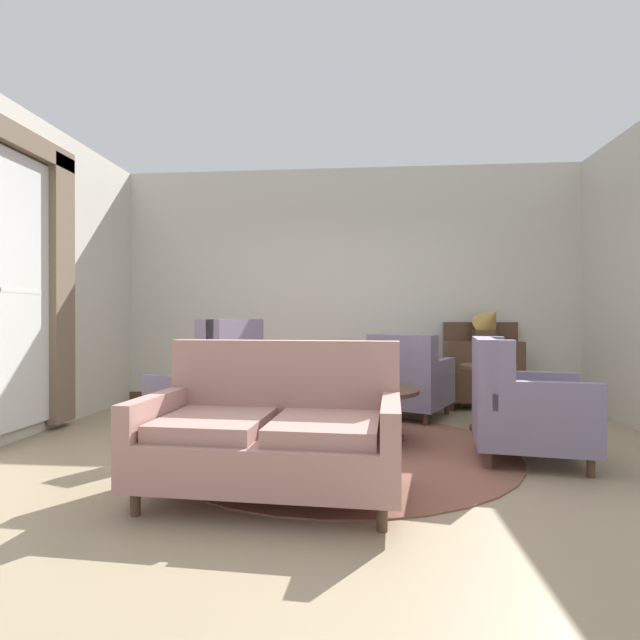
# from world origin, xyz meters

# --- Properties ---
(ground) EXTENTS (8.42, 8.42, 0.00)m
(ground) POSITION_xyz_m (0.00, 0.00, 0.00)
(ground) COLOR #9E896B
(wall_back) EXTENTS (6.18, 0.08, 3.11)m
(wall_back) POSITION_xyz_m (0.00, 2.61, 1.55)
(wall_back) COLOR beige
(wall_back) RESTS_ON ground
(wall_left) EXTENTS (0.08, 3.65, 3.11)m
(wall_left) POSITION_xyz_m (-3.01, 0.78, 1.55)
(wall_left) COLOR beige
(wall_left) RESTS_ON ground
(baseboard_back) EXTENTS (6.02, 0.03, 0.12)m
(baseboard_back) POSITION_xyz_m (0.00, 2.55, 0.06)
(baseboard_back) COLOR #4C3323
(baseboard_back) RESTS_ON ground
(area_rug) EXTENTS (2.98, 2.98, 0.01)m
(area_rug) POSITION_xyz_m (0.00, 0.30, 0.01)
(area_rug) COLOR brown
(area_rug) RESTS_ON ground
(window_with_curtains) EXTENTS (0.12, 1.99, 2.80)m
(window_with_curtains) POSITION_xyz_m (-2.91, 0.07, 1.54)
(window_with_curtains) COLOR silver
(coffee_table) EXTENTS (0.99, 0.99, 0.50)m
(coffee_table) POSITION_xyz_m (0.22, 0.56, 0.42)
(coffee_table) COLOR #4C3323
(coffee_table) RESTS_ON ground
(porcelain_vase) EXTENTS (0.19, 0.19, 0.31)m
(porcelain_vase) POSITION_xyz_m (0.25, 0.59, 0.62)
(porcelain_vase) COLOR beige
(porcelain_vase) RESTS_ON coffee_table
(settee) EXTENTS (1.66, 0.99, 0.97)m
(settee) POSITION_xyz_m (-0.36, -0.81, 0.40)
(settee) COLOR tan
(settee) RESTS_ON ground
(armchair_beside_settee) EXTENTS (1.05, 1.00, 1.12)m
(armchair_beside_settee) POSITION_xyz_m (-1.22, 0.70, 0.46)
(armchair_beside_settee) COLOR slate
(armchair_beside_settee) RESTS_ON ground
(armchair_foreground_right) EXTENTS (1.05, 1.14, 0.95)m
(armchair_foreground_right) POSITION_xyz_m (0.74, 1.69, 0.41)
(armchair_foreground_right) COLOR slate
(armchair_foreground_right) RESTS_ON ground
(armchair_far_left) EXTENTS (0.96, 0.91, 0.97)m
(armchair_far_left) POSITION_xyz_m (1.46, 0.11, 0.42)
(armchair_far_left) COLOR slate
(armchair_far_left) RESTS_ON ground
(side_table) EXTENTS (0.55, 0.55, 0.66)m
(side_table) POSITION_xyz_m (1.46, 1.15, 0.40)
(side_table) COLOR #4C3323
(side_table) RESTS_ON ground
(sideboard) EXTENTS (0.92, 0.35, 1.08)m
(sideboard) POSITION_xyz_m (1.69, 2.31, 0.49)
(sideboard) COLOR #4C3323
(sideboard) RESTS_ON ground
(gramophone) EXTENTS (0.46, 0.51, 0.50)m
(gramophone) POSITION_xyz_m (1.74, 2.22, 1.09)
(gramophone) COLOR #4C3323
(gramophone) RESTS_ON sideboard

